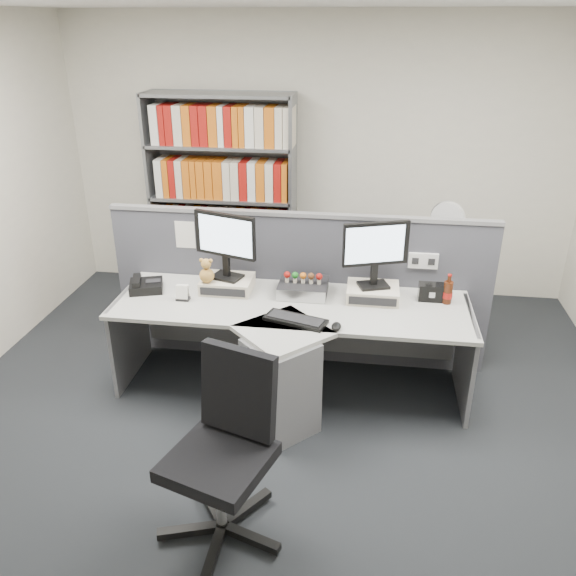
% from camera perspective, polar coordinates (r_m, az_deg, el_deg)
% --- Properties ---
extents(ground, '(5.50, 5.50, 0.00)m').
position_cam_1_polar(ground, '(3.96, -1.38, -16.21)').
color(ground, '#272A2E').
rests_on(ground, ground).
extents(room_shell, '(5.04, 5.54, 2.72)m').
position_cam_1_polar(room_shell, '(3.09, -1.72, 9.67)').
color(room_shell, silver).
rests_on(room_shell, ground).
extents(partition, '(3.00, 0.08, 1.27)m').
position_cam_1_polar(partition, '(4.65, 1.10, 0.04)').
color(partition, '#484951').
rests_on(partition, ground).
extents(desk, '(2.60, 1.20, 0.72)m').
position_cam_1_polar(desk, '(4.17, -0.11, -6.11)').
color(desk, '#B5B6AF').
rests_on(desk, ground).
extents(monitor_riser_left, '(0.38, 0.31, 0.10)m').
position_cam_1_polar(monitor_riser_left, '(4.44, -5.99, 0.39)').
color(monitor_riser_left, beige).
rests_on(monitor_riser_left, desk).
extents(monitor_riser_right, '(0.38, 0.31, 0.10)m').
position_cam_1_polar(monitor_riser_right, '(4.32, 8.32, -0.46)').
color(monitor_riser_right, beige).
rests_on(monitor_riser_right, desk).
extents(monitor_left, '(0.48, 0.22, 0.51)m').
position_cam_1_polar(monitor_left, '(4.31, -6.18, 4.68)').
color(monitor_left, black).
rests_on(monitor_left, monitor_riser_left).
extents(monitor_right, '(0.47, 0.22, 0.49)m').
position_cam_1_polar(monitor_right, '(4.19, 8.60, 3.81)').
color(monitor_right, black).
rests_on(monitor_right, monitor_riser_right).
extents(desktop_pc, '(0.36, 0.32, 0.10)m').
position_cam_1_polar(desktop_pc, '(4.36, 1.50, 0.01)').
color(desktop_pc, black).
rests_on(desktop_pc, desk).
extents(figurines, '(0.29, 0.05, 0.09)m').
position_cam_1_polar(figurines, '(4.31, 1.49, 1.12)').
color(figurines, beige).
rests_on(figurines, desktop_pc).
extents(keyboard, '(0.46, 0.28, 0.03)m').
position_cam_1_polar(keyboard, '(3.98, 0.76, -3.13)').
color(keyboard, black).
rests_on(keyboard, desk).
extents(mouse, '(0.07, 0.11, 0.04)m').
position_cam_1_polar(mouse, '(3.89, 4.77, -3.78)').
color(mouse, black).
rests_on(mouse, desk).
extents(desk_phone, '(0.30, 0.29, 0.11)m').
position_cam_1_polar(desk_phone, '(4.55, -13.83, 0.24)').
color(desk_phone, black).
rests_on(desk_phone, desk).
extents(desk_calendar, '(0.10, 0.07, 0.12)m').
position_cam_1_polar(desk_calendar, '(4.33, -10.31, -0.54)').
color(desk_calendar, black).
rests_on(desk_calendar, desk).
extents(plush_toy, '(0.11, 0.11, 0.19)m').
position_cam_1_polar(plush_toy, '(4.34, -8.00, 1.55)').
color(plush_toy, '#B7873D').
rests_on(plush_toy, monitor_riser_left).
extents(speaker, '(0.19, 0.11, 0.13)m').
position_cam_1_polar(speaker, '(4.39, 13.91, -0.39)').
color(speaker, black).
rests_on(speaker, desk).
extents(cola_bottle, '(0.07, 0.07, 0.23)m').
position_cam_1_polar(cola_bottle, '(4.36, 15.41, -0.42)').
color(cola_bottle, '#3F190A').
rests_on(cola_bottle, desk).
extents(shelving_unit, '(1.41, 0.40, 2.00)m').
position_cam_1_polar(shelving_unit, '(5.80, -6.39, 8.44)').
color(shelving_unit, slate).
rests_on(shelving_unit, ground).
extents(filing_cabinet, '(0.45, 0.61, 0.70)m').
position_cam_1_polar(filing_cabinet, '(5.47, 14.59, -0.29)').
color(filing_cabinet, slate).
rests_on(filing_cabinet, ground).
extents(desk_fan, '(0.29, 0.18, 0.49)m').
position_cam_1_polar(desk_fan, '(5.23, 15.36, 6.25)').
color(desk_fan, white).
rests_on(desk_fan, filing_cabinet).
extents(office_chair, '(0.69, 0.69, 1.04)m').
position_cam_1_polar(office_chair, '(3.20, -6.10, -15.03)').
color(office_chair, silver).
rests_on(office_chair, ground).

